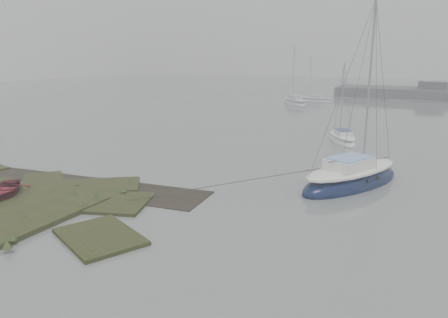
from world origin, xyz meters
TOP-DOWN VIEW (x-y plane):
  - ground at (0.00, 30.00)m, footprint 160.00×160.00m
  - sailboat_main at (7.74, 10.77)m, footprint 5.31×7.62m
  - sailboat_white at (4.89, 21.97)m, footprint 3.64×4.87m
  - sailboat_far_a at (-6.00, 44.06)m, footprint 5.30×5.79m
  - sailboat_far_c at (-4.56, 48.47)m, footprint 5.04×1.92m
  - dinghy at (-6.75, 0.93)m, footprint 3.24×3.42m

SIDE VIEW (x-z plane):
  - ground at x=0.00m, z-range 0.00..0.00m
  - sailboat_white at x=4.89m, z-range -3.12..3.53m
  - sailboat_far_c at x=-4.56m, z-range -3.28..3.71m
  - sailboat_far_a at x=-6.00m, z-range -3.92..4.44m
  - sailboat_main at x=7.74m, z-range -4.83..5.47m
  - dinghy at x=-6.75m, z-range 0.22..0.80m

